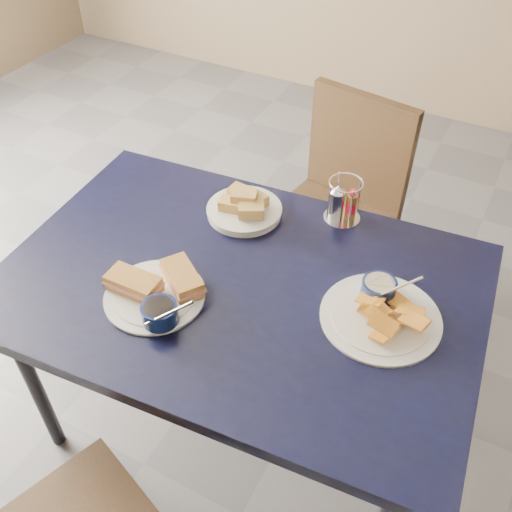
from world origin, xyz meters
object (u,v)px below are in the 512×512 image
at_px(sandwich_plate, 157,292).
at_px(plantain_plate, 381,309).
at_px(chair_far, 338,193).
at_px(bread_basket, 244,207).
at_px(condiment_caddy, 342,203).
at_px(dining_table, 240,296).

bearing_deg(sandwich_plate, plantain_plate, 22.44).
distance_m(chair_far, bread_basket, 0.62).
xyz_separation_m(bread_basket, condiment_caddy, (0.26, 0.12, 0.03)).
height_order(chair_far, plantain_plate, chair_far).
xyz_separation_m(dining_table, chair_far, (-0.01, 0.80, -0.18)).
distance_m(plantain_plate, condiment_caddy, 0.39).
height_order(chair_far, condiment_caddy, chair_far).
height_order(dining_table, bread_basket, bread_basket).
bearing_deg(plantain_plate, dining_table, -170.28).
distance_m(sandwich_plate, bread_basket, 0.41).
bearing_deg(chair_far, plantain_plate, -62.76).
distance_m(chair_far, condiment_caddy, 0.54).
distance_m(plantain_plate, bread_basket, 0.53).
bearing_deg(bread_basket, dining_table, -64.41).
distance_m(chair_far, plantain_plate, 0.87).
distance_m(dining_table, condiment_caddy, 0.42).
relative_size(bread_basket, condiment_caddy, 1.65).
bearing_deg(condiment_caddy, chair_far, 109.29).
bearing_deg(plantain_plate, sandwich_plate, -157.56).
bearing_deg(sandwich_plate, chair_far, 81.26).
distance_m(bread_basket, condiment_caddy, 0.29).
bearing_deg(bread_basket, plantain_plate, -21.27).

